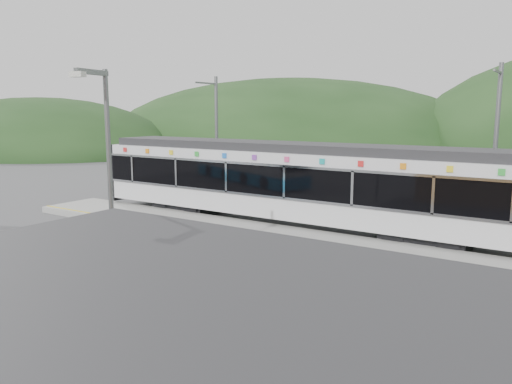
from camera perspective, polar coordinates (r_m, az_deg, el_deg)
The scene contains 8 objects.
ground at distance 17.31m, azimuth -3.54°, elevation -8.01°, with size 120.00×120.00×0.00m, color #4C4C4F.
hills at distance 19.55m, azimuth 21.19°, elevation -6.62°, with size 146.00×149.00×26.00m.
platform at distance 19.91m, azimuth 2.19°, elevation -5.27°, with size 26.00×3.20×0.30m, color #9E9E99.
yellow_line at distance 18.80m, azimuth 0.13°, elevation -5.64°, with size 26.00×0.10×0.01m, color yellow.
train at distance 22.21m, azimuth 4.11°, elevation 1.26°, with size 20.44×3.01×3.74m.
catenary_mast_west at distance 27.64m, azimuth -4.57°, elevation 6.10°, with size 0.18×1.80×7.00m.
catenary_mast_east at distance 22.01m, azimuth 25.65°, elevation 4.46°, with size 0.18×1.80×7.00m.
lamp_post at distance 12.69m, azimuth -16.80°, elevation 2.16°, with size 0.38×1.10×6.11m.
Camera 1 is at (9.97, -13.20, 5.10)m, focal length 35.00 mm.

